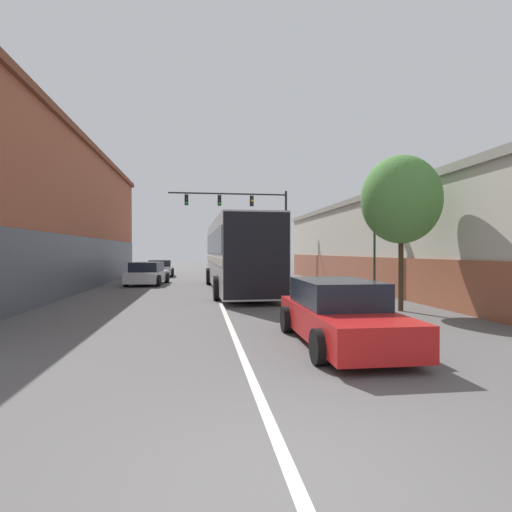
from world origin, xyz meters
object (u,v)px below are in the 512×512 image
street_lamp (375,233)px  parked_car_left_near (160,269)px  street_tree_near (401,200)px  hatchback_foreground (339,314)px  traffic_signal_gantry (248,212)px  parked_car_left_mid (147,274)px  bus (237,252)px

street_lamp → parked_car_left_near: bearing=124.1°
street_lamp → street_tree_near: 4.31m
hatchback_foreground → street_tree_near: (3.67, 4.24, 3.05)m
traffic_signal_gantry → parked_car_left_mid: bearing=-137.5°
bus → parked_car_left_mid: 6.71m
hatchback_foreground → parked_car_left_mid: bearing=21.4°
bus → traffic_signal_gantry: (1.82, 10.55, 3.09)m
bus → street_lamp: size_ratio=3.04×
parked_car_left_near → parked_car_left_mid: 7.95m
parked_car_left_mid → street_lamp: bearing=-120.5°
bus → traffic_signal_gantry: traffic_signal_gantry is taller
street_lamp → street_tree_near: (-0.96, -4.11, 0.90)m
hatchback_foreground → bus: bearing=6.2°
bus → hatchback_foreground: (1.09, -11.85, -1.29)m
hatchback_foreground → parked_car_left_mid: size_ratio=1.05×
parked_car_left_mid → street_tree_near: bearing=-135.1°
bus → street_tree_near: (4.76, -7.61, 1.77)m
traffic_signal_gantry → street_tree_near: bearing=-80.8°
hatchback_foreground → parked_car_left_mid: 17.29m
parked_car_left_mid → street_tree_near: street_tree_near is taller
parked_car_left_mid → street_lamp: (10.67, -7.85, 2.15)m
hatchback_foreground → street_lamp: size_ratio=1.12×
bus → parked_car_left_near: 13.32m
parked_car_left_near → bus: bearing=-160.1°
bus → traffic_signal_gantry: 11.14m
bus → street_tree_near: street_tree_near is taller
street_lamp → hatchback_foreground: bearing=-119.0°
traffic_signal_gantry → street_lamp: 14.75m
parked_car_left_near → street_tree_near: 22.37m
hatchback_foreground → street_lamp: street_lamp is taller
hatchback_foreground → street_tree_near: 6.39m
bus → hatchback_foreground: bus is taller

